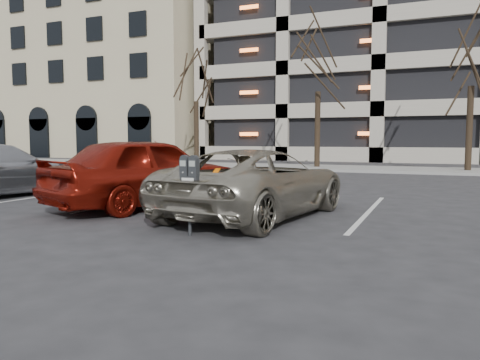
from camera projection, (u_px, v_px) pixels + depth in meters
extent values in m
plane|color=#28282B|center=(269.00, 226.00, 8.23)|extent=(140.00, 140.00, 0.00)
cube|color=gray|center=(377.00, 169.00, 22.91)|extent=(80.00, 4.00, 0.12)
cube|color=silver|center=(60.00, 194.00, 13.05)|extent=(0.10, 5.20, 0.00)
cube|color=silver|center=(144.00, 199.00, 11.96)|extent=(0.10, 5.20, 0.00)
cube|color=silver|center=(245.00, 205.00, 10.88)|extent=(0.10, 5.20, 0.00)
cube|color=silver|center=(368.00, 212.00, 9.79)|extent=(0.10, 5.20, 0.00)
cube|color=tan|center=(102.00, 78.00, 45.95)|extent=(26.00, 16.00, 15.00)
cylinder|color=black|center=(196.00, 134.00, 26.62)|extent=(0.28, 0.28, 3.67)
cylinder|color=black|center=(317.00, 131.00, 23.90)|extent=(0.28, 0.28, 3.93)
cylinder|color=black|center=(469.00, 130.00, 21.19)|extent=(0.28, 0.28, 3.92)
cylinder|color=black|center=(190.00, 208.00, 7.38)|extent=(0.06, 0.06, 0.90)
cube|color=black|center=(189.00, 178.00, 7.34)|extent=(0.31, 0.12, 0.06)
cube|color=silver|center=(188.00, 179.00, 7.29)|extent=(0.22, 0.02, 0.05)
cube|color=gray|center=(183.00, 163.00, 7.30)|extent=(0.11, 0.02, 0.09)
cube|color=gray|center=(192.00, 164.00, 7.23)|extent=(0.11, 0.02, 0.09)
imported|color=#ADA693|center=(257.00, 183.00, 9.22)|extent=(2.87, 5.06, 1.33)
cube|color=#E36104|center=(223.00, 150.00, 8.52)|extent=(0.10, 0.20, 0.01)
imported|color=maroon|center=(148.00, 172.00, 10.54)|extent=(3.33, 5.03, 1.59)
imported|color=black|center=(133.00, 170.00, 12.83)|extent=(1.69, 4.22, 1.37)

